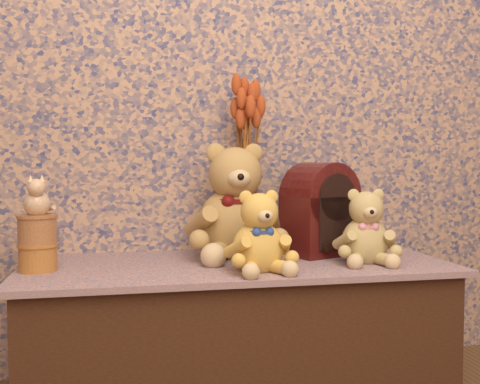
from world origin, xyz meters
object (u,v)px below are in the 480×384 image
at_px(teddy_medium, 258,228).
at_px(ceramic_vase, 248,225).
at_px(biscuit_tin_lower, 38,258).
at_px(teddy_small, 365,223).
at_px(cathedral_radio, 320,209).
at_px(teddy_large, 234,196).
at_px(cat_figurine, 37,195).

relative_size(teddy_medium, ceramic_vase, 1.24).
height_order(ceramic_vase, biscuit_tin_lower, ceramic_vase).
height_order(teddy_medium, teddy_small, teddy_medium).
distance_m(teddy_medium, cathedral_radio, 0.38).
bearing_deg(ceramic_vase, teddy_large, -154.41).
bearing_deg(cathedral_radio, teddy_small, -84.02).
relative_size(teddy_medium, cathedral_radio, 0.80).
distance_m(teddy_large, cat_figurine, 0.66).
bearing_deg(cat_figurine, teddy_large, 4.28).
bearing_deg(teddy_medium, cat_figurine, 162.71).
bearing_deg(teddy_large, biscuit_tin_lower, -166.14).
bearing_deg(teddy_small, cathedral_radio, 127.05).
distance_m(teddy_small, biscuit_tin_lower, 1.06).
xyz_separation_m(teddy_small, cathedral_radio, (-0.10, 0.18, 0.04)).
distance_m(ceramic_vase, biscuit_tin_lower, 0.73).
relative_size(cathedral_radio, biscuit_tin_lower, 2.92).
bearing_deg(teddy_large, cathedral_radio, -2.62).
xyz_separation_m(cathedral_radio, cat_figurine, (-0.96, -0.12, 0.07)).
xyz_separation_m(cathedral_radio, ceramic_vase, (-0.26, 0.05, -0.06)).
distance_m(teddy_large, cathedral_radio, 0.32).
height_order(biscuit_tin_lower, cat_figurine, cat_figurine).
bearing_deg(ceramic_vase, teddy_medium, -96.69).
relative_size(teddy_medium, teddy_small, 1.01).
bearing_deg(teddy_medium, cathedral_radio, 34.44).
bearing_deg(biscuit_tin_lower, teddy_large, 12.22).
height_order(teddy_large, teddy_medium, teddy_large).
distance_m(biscuit_tin_lower, cat_figurine, 0.20).
relative_size(teddy_medium, biscuit_tin_lower, 2.34).
relative_size(teddy_small, ceramic_vase, 1.23).
relative_size(biscuit_tin_lower, cat_figurine, 0.90).
xyz_separation_m(biscuit_tin_lower, cat_figurine, (0.00, 0.00, 0.20)).
bearing_deg(cathedral_radio, teddy_medium, -161.31).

